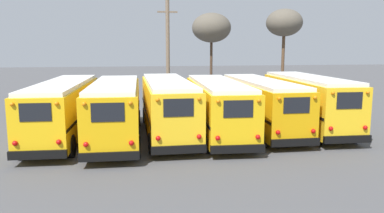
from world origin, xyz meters
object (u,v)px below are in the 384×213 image
school_bus_1 (116,109)px  bare_tree_0 (284,23)px  school_bus_0 (64,107)px  school_bus_3 (217,106)px  bare_tree_1 (211,28)px  utility_pole (168,50)px  school_bus_5 (307,101)px  school_bus_4 (260,103)px  school_bus_2 (167,105)px

school_bus_1 → bare_tree_0: bare_tree_0 is taller
school_bus_0 → school_bus_3: bearing=-4.2°
bare_tree_1 → school_bus_0: bearing=-125.1°
utility_pole → school_bus_5: bearing=-61.5°
school_bus_4 → school_bus_5: 2.88m
school_bus_1 → utility_pole: 14.93m
school_bus_2 → school_bus_3: size_ratio=1.00×
school_bus_1 → school_bus_2: school_bus_2 is taller
school_bus_4 → utility_pole: (-4.29, 12.79, 3.05)m
school_bus_4 → school_bus_2: bearing=-176.1°
school_bus_0 → school_bus_5: bearing=-1.2°
school_bus_1 → bare_tree_1: size_ratio=1.17×
school_bus_0 → bare_tree_0: size_ratio=1.23×
school_bus_3 → school_bus_4: size_ratio=1.00×
school_bus_4 → school_bus_0: bearing=-179.7°
school_bus_0 → school_bus_1: 3.07m
school_bus_2 → school_bus_4: bearing=3.9°
utility_pole → bare_tree_0: utility_pole is taller
school_bus_1 → school_bus_2: bearing=16.0°
utility_pole → school_bus_2: bearing=-96.1°
school_bus_2 → bare_tree_0: bearing=49.1°
school_bus_0 → utility_pole: bearing=61.0°
school_bus_0 → bare_tree_0: bare_tree_0 is taller
school_bus_0 → school_bus_4: (11.41, 0.07, -0.05)m
school_bus_4 → bare_tree_0: bare_tree_0 is taller
school_bus_0 → bare_tree_1: (12.12, 17.25, 5.25)m
school_bus_3 → bare_tree_0: size_ratio=1.17×
school_bus_5 → bare_tree_1: 18.43m
school_bus_0 → bare_tree_1: 21.72m
school_bus_0 → school_bus_5: 14.26m
school_bus_0 → school_bus_2: bearing=-3.2°
school_bus_3 → bare_tree_1: size_ratio=1.22×
utility_pole → bare_tree_1: size_ratio=1.08×
bare_tree_0 → bare_tree_1: bearing=164.9°
school_bus_4 → bare_tree_1: 17.99m
school_bus_0 → school_bus_3: 8.58m
bare_tree_1 → bare_tree_0: bearing=-15.1°
school_bus_2 → utility_pole: 13.58m
school_bus_0 → utility_pole: utility_pole is taller
school_bus_5 → bare_tree_0: 17.34m
school_bus_5 → school_bus_4: bearing=172.5°
school_bus_1 → bare_tree_1: bearing=63.3°
utility_pole → school_bus_0: bearing=-119.0°
school_bus_1 → utility_pole: utility_pole is taller
school_bus_3 → utility_pole: utility_pole is taller
school_bus_2 → school_bus_4: school_bus_2 is taller
school_bus_2 → school_bus_3: bearing=-6.0°
school_bus_0 → bare_tree_1: bare_tree_1 is taller
school_bus_0 → school_bus_1: bearing=-21.8°
utility_pole → bare_tree_1: (5.01, 4.39, 2.24)m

